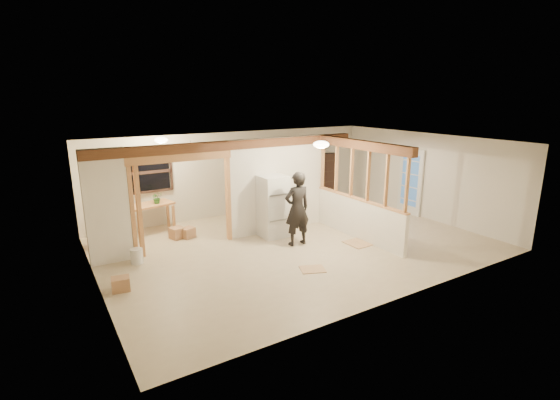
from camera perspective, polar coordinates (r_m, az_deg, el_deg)
floor at (r=10.03m, az=2.33°, el=-6.24°), size 9.00×6.50×0.01m
ceiling at (r=9.44m, az=2.49°, el=8.13°), size 9.00×6.50×0.01m
wall_back at (r=12.42m, az=-6.02°, el=3.78°), size 9.00×0.01×2.50m
wall_front at (r=7.30m, az=16.85°, el=-4.48°), size 9.00×0.01×2.50m
wall_left at (r=8.13m, az=-24.96°, el=-3.31°), size 0.01×6.50×2.50m
wall_right at (r=12.68m, az=19.55°, el=3.24°), size 0.01×6.50×2.50m
partition_left_stub at (r=9.33m, az=-23.17°, el=-0.94°), size 0.90×0.12×2.50m
partition_center at (r=10.74m, az=-0.29°, el=2.17°), size 2.80×0.12×2.50m
doorway_frame at (r=9.72m, az=-13.49°, el=-0.47°), size 2.46×0.14×2.20m
header_beam_back at (r=9.99m, az=-6.23°, el=7.72°), size 7.00×0.18×0.22m
header_beam_right at (r=10.13m, az=11.36°, el=7.62°), size 0.18×3.30×0.22m
pony_wall at (r=10.52m, az=10.85°, el=-2.60°), size 0.12×3.20×1.00m
stud_partition at (r=10.24m, az=11.16°, el=3.62°), size 0.14×3.20×1.32m
window_back at (r=11.43m, az=-17.72°, el=3.76°), size 1.12×0.10×1.10m
french_door at (r=12.92m, az=17.86°, el=2.44°), size 0.12×0.86×2.00m
ceiling_dome_main at (r=9.21m, az=5.81°, el=7.79°), size 0.36×0.36×0.16m
ceiling_dome_util at (r=10.49m, az=-16.39°, el=8.10°), size 0.32×0.32×0.14m
hanging_bulb at (r=10.01m, az=-12.40°, el=6.33°), size 0.07×0.07×0.07m
refrigerator at (r=10.35m, az=-1.00°, el=-0.91°), size 0.65×0.64×1.59m
woman at (r=9.73m, az=2.43°, el=-1.24°), size 0.68×0.47×1.81m
work_table at (r=11.26m, az=-17.90°, el=-2.48°), size 1.35×0.87×0.79m
potted_plant at (r=11.12m, az=-16.93°, el=0.31°), size 0.32×0.29×0.31m
shop_vac at (r=10.67m, az=-24.02°, el=-4.48°), size 0.57×0.57×0.61m
bookshelf at (r=14.02m, az=6.42°, el=3.19°), size 0.81×0.27×1.63m
bucket at (r=9.40m, az=-19.49°, el=-7.45°), size 0.34×0.34×0.33m
box_util_a at (r=10.68m, az=-12.82°, el=-4.50°), size 0.39×0.36×0.27m
box_util_b at (r=10.70m, az=-14.29°, el=-4.50°), size 0.39×0.39×0.29m
box_front at (r=8.28m, az=-21.48°, el=-10.94°), size 0.36×0.31×0.26m
floor_panel_near at (r=10.25m, az=11.03°, el=-5.95°), size 0.61×0.61×0.02m
floor_panel_far at (r=8.66m, az=4.59°, el=-9.67°), size 0.62×0.57×0.02m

